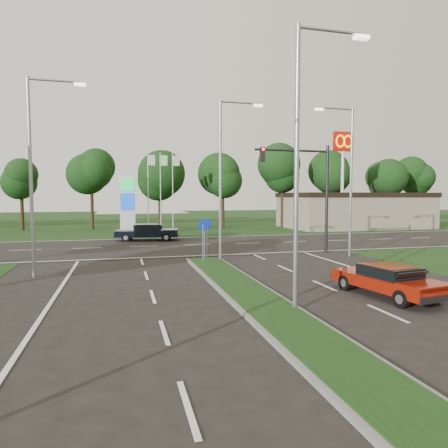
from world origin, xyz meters
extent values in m
plane|color=black|center=(0.00, 0.00, 0.00)|extent=(160.00, 160.00, 0.00)
cube|color=black|center=(0.00, 55.00, 0.00)|extent=(160.00, 50.00, 0.02)
cube|color=black|center=(0.00, 24.00, 0.00)|extent=(160.00, 12.00, 0.02)
cube|color=slate|center=(0.00, 4.00, 0.06)|extent=(2.00, 26.00, 0.12)
cube|color=gray|center=(22.00, 36.00, 2.00)|extent=(16.00, 9.00, 4.00)
cylinder|color=gray|center=(0.80, 6.00, 4.50)|extent=(0.16, 0.16, 9.00)
cylinder|color=gray|center=(1.90, 6.00, 8.90)|extent=(2.20, 0.10, 0.10)
cube|color=#FFF2CC|center=(3.00, 6.00, 8.80)|extent=(0.50, 0.22, 0.12)
cylinder|color=gray|center=(0.80, 16.00, 4.50)|extent=(0.16, 0.16, 9.00)
cylinder|color=gray|center=(1.90, 16.00, 8.90)|extent=(2.20, 0.10, 0.10)
cube|color=#FFF2CC|center=(3.00, 16.00, 8.80)|extent=(0.50, 0.22, 0.12)
cylinder|color=gray|center=(-8.50, 14.00, 4.50)|extent=(0.16, 0.16, 9.00)
cylinder|color=gray|center=(-7.40, 14.00, 8.90)|extent=(2.20, 0.10, 0.10)
cube|color=#FFF2CC|center=(-6.30, 14.00, 8.80)|extent=(0.50, 0.22, 0.12)
cylinder|color=gray|center=(9.00, 16.00, 4.50)|extent=(0.16, 0.16, 9.00)
cylinder|color=gray|center=(7.90, 16.00, 8.90)|extent=(2.20, 0.10, 0.10)
cube|color=#FFF2CC|center=(6.80, 16.00, 8.80)|extent=(0.50, 0.22, 0.12)
cylinder|color=black|center=(8.50, 18.00, 3.50)|extent=(0.20, 0.20, 7.00)
cylinder|color=black|center=(6.00, 18.00, 6.60)|extent=(5.00, 0.14, 0.14)
cube|color=black|center=(4.00, 18.00, 6.30)|extent=(0.28, 0.28, 0.90)
sphere|color=#FF190C|center=(4.00, 17.82, 6.60)|extent=(0.20, 0.20, 0.20)
cylinder|color=gray|center=(-0.30, 15.50, 1.10)|extent=(0.06, 0.06, 2.20)
cylinder|color=#0C26A5|center=(-0.30, 15.50, 2.10)|extent=(0.56, 0.04, 0.56)
cylinder|color=gray|center=(0.00, 16.50, 1.10)|extent=(0.06, 0.06, 2.20)
cylinder|color=#0C26A5|center=(0.00, 16.50, 2.10)|extent=(0.56, 0.04, 0.56)
cylinder|color=gray|center=(0.30, 17.20, 1.10)|extent=(0.06, 0.06, 2.20)
cylinder|color=#0C26A5|center=(0.30, 17.20, 2.10)|extent=(0.56, 0.04, 0.56)
cube|color=silver|center=(-4.00, 33.00, 3.00)|extent=(1.40, 0.30, 6.00)
cube|color=#0CA53F|center=(-4.00, 32.82, 4.80)|extent=(1.30, 0.08, 1.20)
cube|color=#0C3FBF|center=(-4.00, 32.82, 3.20)|extent=(1.30, 0.08, 1.60)
cylinder|color=silver|center=(-2.00, 34.00, 4.00)|extent=(0.08, 0.08, 8.00)
cube|color=#B2D8B2|center=(-1.65, 34.00, 7.20)|extent=(0.70, 0.02, 1.00)
cylinder|color=silver|center=(-0.80, 34.00, 4.00)|extent=(0.08, 0.08, 8.00)
cube|color=#B2D8B2|center=(-0.45, 34.00, 7.20)|extent=(0.70, 0.02, 1.00)
cylinder|color=silver|center=(0.40, 34.00, 4.00)|extent=(0.08, 0.08, 8.00)
cube|color=#B2D8B2|center=(0.75, 34.00, 7.20)|extent=(0.70, 0.02, 1.00)
cylinder|color=silver|center=(18.00, 32.00, 5.00)|extent=(0.30, 0.30, 10.00)
cube|color=#BF0C07|center=(18.00, 32.00, 9.40)|extent=(2.20, 0.35, 2.00)
torus|color=#FFC600|center=(17.55, 31.78, 9.40)|extent=(1.06, 0.16, 1.06)
torus|color=#FFC600|center=(18.45, 31.78, 9.40)|extent=(1.06, 0.16, 1.06)
cylinder|color=black|center=(0.00, 40.00, 2.20)|extent=(0.36, 0.36, 4.40)
sphere|color=black|center=(0.00, 40.00, 6.50)|extent=(6.00, 6.00, 6.00)
sphere|color=black|center=(0.30, 39.80, 7.50)|extent=(4.80, 4.80, 4.80)
cube|color=maroon|center=(4.94, 6.94, 0.53)|extent=(2.42, 4.50, 0.44)
cube|color=black|center=(4.95, 6.85, 0.95)|extent=(1.77, 2.10, 0.41)
cube|color=maroon|center=(4.95, 6.85, 1.15)|extent=(1.63, 1.74, 0.04)
cylinder|color=black|center=(3.93, 8.15, 0.30)|extent=(0.29, 0.63, 0.60)
cylinder|color=black|center=(5.50, 8.41, 0.30)|extent=(0.29, 0.63, 0.60)
cylinder|color=black|center=(4.37, 5.46, 0.30)|extent=(0.29, 0.63, 0.60)
cylinder|color=black|center=(5.94, 5.72, 0.30)|extent=(0.29, 0.63, 0.60)
cube|color=black|center=(-2.50, 28.00, 0.63)|extent=(5.33, 2.90, 0.52)
cube|color=black|center=(-2.40, 27.98, 1.12)|extent=(2.49, 2.11, 0.48)
cube|color=black|center=(-2.40, 27.98, 1.36)|extent=(2.07, 1.94, 0.05)
cylinder|color=black|center=(-4.26, 27.34, 0.36)|extent=(0.74, 0.35, 0.71)
cylinder|color=black|center=(-3.93, 29.22, 0.36)|extent=(0.74, 0.35, 0.71)
cylinder|color=black|center=(-1.08, 26.78, 0.36)|extent=(0.74, 0.35, 0.71)
cylinder|color=black|center=(-0.75, 28.66, 0.36)|extent=(0.74, 0.35, 0.71)
camera|label=1|loc=(-4.57, -5.67, 3.71)|focal=32.00mm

